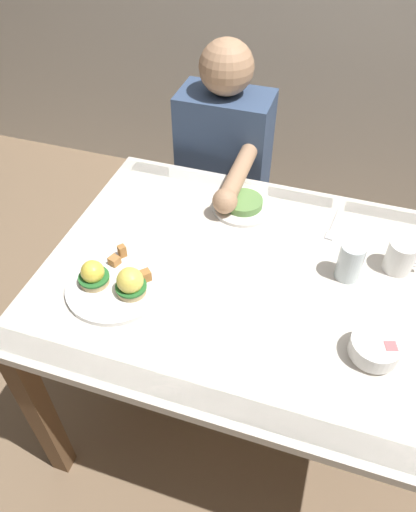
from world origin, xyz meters
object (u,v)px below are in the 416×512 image
dining_table (254,302)px  side_plate (243,205)px  fork (334,226)px  water_glass_near (350,263)px  eggs_benedict_plate (115,282)px  fruit_bowl (375,348)px  diner_person (223,170)px  coffee_mug (402,256)px

dining_table → side_plate: (-0.12, 0.29, 0.12)m
fork → water_glass_near: water_glass_near is taller
eggs_benedict_plate → water_glass_near: bearing=22.3°
side_plate → water_glass_near: bearing=-29.9°
fruit_bowl → dining_table: bearing=153.2°
diner_person → fruit_bowl: bearing=-51.6°
eggs_benedict_plate → fork: 0.69m
dining_table → water_glass_near: size_ratio=10.53×
dining_table → coffee_mug: size_ratio=10.76×
water_glass_near → diner_person: size_ratio=0.10×
side_plate → eggs_benedict_plate: bearing=-118.2°
side_plate → fork: bearing=-0.5°
fruit_bowl → water_glass_near: bearing=109.8°
diner_person → coffee_mug: bearing=-34.3°
dining_table → fruit_bowl: (0.33, -0.16, 0.14)m
coffee_mug → side_plate: bearing=165.1°
coffee_mug → water_glass_near: bearing=-151.3°
dining_table → diner_person: (-0.28, 0.60, 0.02)m
fork → diner_person: bearing=145.2°
fruit_bowl → side_plate: size_ratio=0.60×
fork → side_plate: size_ratio=0.78×
water_glass_near → fork: bearing=107.0°
coffee_mug → dining_table: bearing=-157.1°
side_plate → diner_person: diner_person is taller
fruit_bowl → side_plate: 0.63m
eggs_benedict_plate → fork: size_ratio=1.73×
eggs_benedict_plate → diner_person: size_ratio=0.24×
fruit_bowl → side_plate: bearing=134.5°
fruit_bowl → water_glass_near: water_glass_near is taller
dining_table → side_plate: side_plate is taller
fruit_bowl → coffee_mug: 0.33m
dining_table → coffee_mug: (0.37, 0.16, 0.16)m
dining_table → water_glass_near: water_glass_near is taller
eggs_benedict_plate → water_glass_near: 0.64m
eggs_benedict_plate → side_plate: (0.24, 0.45, -0.01)m
coffee_mug → water_glass_near: size_ratio=0.98×
eggs_benedict_plate → side_plate: eggs_benedict_plate is taller
coffee_mug → water_glass_near: (-0.13, -0.07, -0.00)m
water_glass_near → eggs_benedict_plate: bearing=-157.7°
dining_table → eggs_benedict_plate: (-0.36, -0.16, 0.13)m
side_plate → fruit_bowl: bearing=-45.5°
dining_table → diner_person: bearing=114.9°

